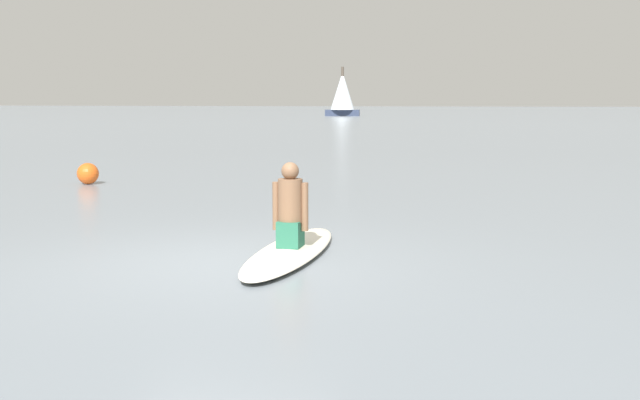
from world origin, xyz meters
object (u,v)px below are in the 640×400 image
object	(u,v)px
person_paddler	(290,209)
buoy_marker	(88,174)
surfboard	(291,251)
sailboat_far_left	(342,93)

from	to	relation	value
person_paddler	buoy_marker	distance (m)	9.41
surfboard	buoy_marker	world-z (taller)	buoy_marker
surfboard	buoy_marker	bearing A→B (deg)	44.11
surfboard	sailboat_far_left	size ratio (longest dim) A/B	0.60
person_paddler	sailboat_far_left	size ratio (longest dim) A/B	0.19
surfboard	buoy_marker	distance (m)	9.40
sailboat_far_left	buoy_marker	world-z (taller)	sailboat_far_left
sailboat_far_left	buoy_marker	distance (m)	71.89
person_paddler	buoy_marker	world-z (taller)	person_paddler
buoy_marker	surfboard	bearing A→B (deg)	-136.73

